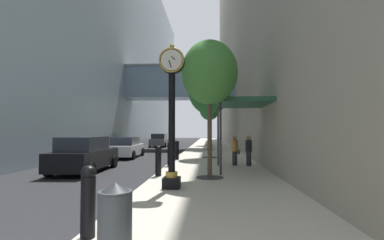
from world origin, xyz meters
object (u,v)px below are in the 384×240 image
bollard_third (158,160)px  bollard_fifth (177,150)px  bollard_fourth (170,154)px  street_tree_far (209,109)px  street_clock (172,108)px  street_tree_mid_far (209,97)px  pedestrian_walking (235,150)px  car_grey_near (160,140)px  bollard_nearest (88,200)px  car_black_mid (85,155)px  street_tree_near (209,73)px  trash_bin (115,216)px  car_white_far (126,147)px  pedestrian_by_clock (249,150)px  street_tree_mid_near (209,90)px

bollard_third → bollard_fifth: bearing=90.0°
bollard_fourth → street_tree_far: (2.12, 21.84, 4.15)m
street_clock → bollard_fifth: bearing=95.6°
street_clock → bollard_fourth: 6.10m
street_tree_mid_far → pedestrian_walking: bearing=-83.9°
bollard_fourth → street_tree_far: 22.33m
street_clock → street_tree_far: size_ratio=0.75×
street_clock → pedestrian_walking: bearing=67.2°
car_grey_near → bollard_nearest: bearing=-82.0°
bollard_third → bollard_fifth: same height
bollard_fifth → car_black_mid: size_ratio=0.26×
street_tree_near → street_tree_far: size_ratio=0.87×
bollard_fourth → bollard_third: bearing=-90.0°
bollard_third → bollard_fourth: (0.00, 3.31, 0.00)m
street_tree_far → pedestrian_walking: size_ratio=3.96×
street_tree_near → trash_bin: (-1.46, -6.83, -3.64)m
street_tree_near → bollard_fourth: bearing=120.4°
bollard_third → car_grey_near: size_ratio=0.30×
bollard_fourth → pedestrian_walking: (3.49, 0.49, 0.18)m
bollard_nearest → car_grey_near: 30.49m
bollard_third → bollard_fourth: size_ratio=1.00×
car_black_mid → car_white_far: bearing=91.4°
bollard_fifth → car_grey_near: (-4.23, 16.96, 0.02)m
street_tree_near → bollard_nearest: bearing=-108.6°
street_tree_near → trash_bin: size_ratio=5.25×
street_tree_mid_far → pedestrian_by_clock: street_tree_mid_far is taller
street_tree_mid_near → street_tree_mid_far: bearing=90.0°
street_clock → trash_bin: street_clock is taller
bollard_fifth → pedestrian_by_clock: bearing=-35.9°
pedestrian_by_clock → car_grey_near: pedestrian_by_clock is taller
street_tree_mid_near → street_tree_mid_far: (0.00, 8.49, 0.59)m
street_tree_far → pedestrian_walking: street_tree_far is taller
street_clock → bollard_third: 3.22m
street_tree_mid_far → street_tree_far: bearing=90.0°
street_tree_mid_far → pedestrian_by_clock: bearing=-81.0°
bollard_nearest → bollard_fifth: bearing=90.0°
bollard_fourth → bollard_fifth: (0.00, 3.31, 0.00)m
street_tree_mid_near → trash_bin: bearing=-95.4°
bollard_fourth → car_black_mid: size_ratio=0.26×
street_tree_near → car_black_mid: street_tree_near is taller
bollard_fifth → car_black_mid: 6.21m
pedestrian_by_clock → car_white_far: (-8.36, 5.56, -0.23)m
street_tree_far → pedestrian_by_clock: (2.08, -21.57, -3.95)m
car_grey_near → car_black_mid: (0.25, -21.73, 0.01)m
bollard_nearest → car_black_mid: car_black_mid is taller
car_black_mid → street_tree_far: bearing=75.3°
car_black_mid → car_white_far: size_ratio=1.03×
street_tree_mid_far → trash_bin: street_tree_mid_far is taller
street_clock → street_tree_far: street_tree_far is taller
street_tree_mid_near → pedestrian_walking: 6.02m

